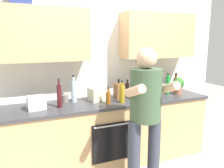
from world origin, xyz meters
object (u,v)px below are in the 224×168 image
Objects in this scene: grocery_bag_bread at (142,92)px; bottle_water at (74,91)px; bottle_soda at (168,85)px; potted_herb at (178,85)px; person_standing at (146,110)px; bottle_vinegar at (176,84)px; bottle_wine at (59,96)px; grocery_bag_produce at (36,103)px; bottle_soy at (127,89)px; cup_stoneware at (65,99)px; knife_block at (119,91)px; bottle_juice at (160,89)px; bottle_oil at (122,94)px; bottle_syrup at (108,97)px; grocery_bag_rice at (98,94)px; cup_coffee at (155,90)px.

bottle_water is at bearing 167.57° from grocery_bag_bread.
potted_herb is at bearing -28.45° from bottle_soda.
bottle_vinegar is (1.09, 0.87, 0.05)m from person_standing.
bottle_wine is (-1.65, -0.08, 0.00)m from bottle_soda.
bottle_soda is 0.16m from potted_herb.
person_standing is 1.12m from bottle_soda.
bottle_vinegar is 2.17m from grocery_bag_produce.
bottle_soda is 1.65m from bottle_wine.
bottle_soy is at bearing 176.92° from bottle_vinegar.
cup_stoneware is 0.75m from knife_block.
bottle_oil reaches higher than bottle_juice.
grocery_bag_produce is (-1.06, 0.13, -0.04)m from bottle_oil.
person_standing is 16.96× the size of cup_stoneware.
person_standing is 8.37× the size of grocery_bag_bread.
bottle_syrup is at bearing -140.11° from knife_block.
potted_herb is at bearing -6.91° from cup_stoneware.
bottle_syrup is 0.19m from bottle_oil.
person_standing is 0.83m from grocery_bag_rice.
bottle_wine is 0.25m from cup_stoneware.
bottle_vinegar reaches higher than potted_herb.
knife_block reaches higher than grocery_bag_bread.
bottle_soda reaches higher than knife_block.
bottle_wine is 1.21× the size of bottle_vinegar.
person_standing is 0.72m from grocery_bag_bread.
knife_block is (0.74, -0.09, 0.06)m from cup_stoneware.
bottle_syrup is at bearing -173.81° from grocery_bag_bread.
cup_coffee is 0.46m from grocery_bag_bread.
bottle_soda is at bearing -47.51° from cup_coffee.
grocery_bag_produce is at bearing -154.02° from cup_stoneware.
bottle_water reaches higher than grocery_bag_produce.
bottle_water reaches higher than knife_block.
grocery_bag_bread is at bearing -12.63° from cup_stoneware.
bottle_soy is 1.22× the size of grocery_bag_bread.
bottle_soy is (0.44, 0.33, 0.02)m from bottle_syrup.
bottle_juice is at bearing 163.00° from potted_herb.
bottle_oil is 1.51× the size of grocery_bag_bread.
knife_block is 1.19× the size of grocery_bag_rice.
grocery_bag_produce is at bearing -178.00° from bottle_juice.
knife_block is at bearing 154.09° from grocery_bag_bread.
cup_stoneware is 0.35× the size of knife_block.
bottle_vinegar is 1.79m from cup_stoneware.
grocery_bag_bread is (0.91, -0.20, -0.06)m from bottle_water.
person_standing reaches higher than grocery_bag_bread.
grocery_bag_produce is at bearing 178.06° from grocery_bag_bread.
bottle_wine is 1.83× the size of grocery_bag_bread.
bottle_soy reaches higher than cup_coffee.
bottle_soy reaches higher than grocery_bag_produce.
bottle_water is at bearing 175.96° from bottle_juice.
bottle_water is 1.82× the size of bottle_juice.
potted_herb is at bearing -118.61° from bottle_vinegar.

